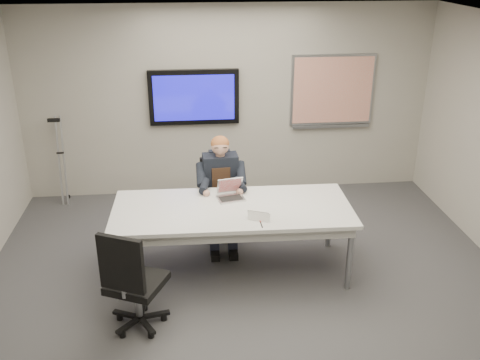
{
  "coord_description": "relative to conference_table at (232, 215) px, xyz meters",
  "views": [
    {
      "loc": [
        -0.61,
        -4.64,
        3.46
      ],
      "look_at": [
        -0.06,
        0.77,
        1.11
      ],
      "focal_mm": 40.0,
      "sensor_mm": 36.0,
      "label": 1
    }
  ],
  "objects": [
    {
      "name": "floor",
      "position": [
        0.15,
        -0.69,
        -0.73
      ],
      "size": [
        6.0,
        6.0,
        0.02
      ],
      "primitive_type": "cube",
      "color": "#3B3B3D",
      "rests_on": "ground"
    },
    {
      "name": "ceiling",
      "position": [
        0.15,
        -0.69,
        2.07
      ],
      "size": [
        6.0,
        6.0,
        0.02
      ],
      "primitive_type": "cube",
      "color": "silver",
      "rests_on": "wall_back"
    },
    {
      "name": "wall_back",
      "position": [
        0.15,
        2.31,
        0.67
      ],
      "size": [
        6.0,
        0.02,
        2.8
      ],
      "primitive_type": "cube",
      "color": "#A39F93",
      "rests_on": "ground"
    },
    {
      "name": "conference_table",
      "position": [
        0.0,
        0.0,
        0.0
      ],
      "size": [
        2.69,
        1.17,
        0.82
      ],
      "rotation": [
        0.0,
        0.0,
        -0.02
      ],
      "color": "silver",
      "rests_on": "ground"
    },
    {
      "name": "tv_display",
      "position": [
        -0.35,
        2.26,
        0.77
      ],
      "size": [
        1.3,
        0.09,
        0.8
      ],
      "color": "black",
      "rests_on": "wall_back"
    },
    {
      "name": "whiteboard",
      "position": [
        1.7,
        2.28,
        0.8
      ],
      "size": [
        1.25,
        0.08,
        1.1
      ],
      "color": "#909398",
      "rests_on": "wall_back"
    },
    {
      "name": "office_chair_far",
      "position": [
        -0.08,
        0.88,
        -0.4
      ],
      "size": [
        0.58,
        0.58,
        1.04
      ],
      "rotation": [
        0.0,
        0.0,
        0.19
      ],
      "color": "black",
      "rests_on": "ground"
    },
    {
      "name": "office_chair_near",
      "position": [
        -1.03,
        -0.93,
        -0.38
      ],
      "size": [
        0.71,
        0.71,
        1.12
      ],
      "rotation": [
        0.0,
        0.0,
        2.71
      ],
      "color": "black",
      "rests_on": "ground"
    },
    {
      "name": "seated_person",
      "position": [
        -0.08,
        0.63,
        -0.16
      ],
      "size": [
        0.44,
        0.76,
        1.39
      ],
      "rotation": [
        0.0,
        0.0,
        0.06
      ],
      "color": "#1D1F30",
      "rests_on": "office_chair_far"
    },
    {
      "name": "crutch",
      "position": [
        -2.3,
        2.11,
        -0.05
      ],
      "size": [
        0.28,
        0.58,
        1.39
      ],
      "primitive_type": null,
      "rotation": [
        -0.18,
        0.0,
        -0.18
      ],
      "color": "#B5B8BE",
      "rests_on": "ground"
    },
    {
      "name": "laptop",
      "position": [
        0.0,
        0.27,
        0.15
      ],
      "size": [
        0.34,
        0.34,
        0.21
      ],
      "rotation": [
        0.0,
        0.0,
        0.2
      ],
      "color": "silver",
      "rests_on": "conference_table"
    },
    {
      "name": "name_tent",
      "position": [
        0.25,
        -0.32,
        0.14
      ],
      "size": [
        0.24,
        0.16,
        0.1
      ],
      "primitive_type": null,
      "rotation": [
        0.0,
        0.0,
        -0.41
      ],
      "color": "white",
      "rests_on": "conference_table"
    },
    {
      "name": "pen",
      "position": [
        0.26,
        -0.43,
        0.1
      ],
      "size": [
        0.02,
        0.15,
        0.01
      ],
      "primitive_type": "cylinder",
      "rotation": [
        0.0,
        1.57,
        1.6
      ],
      "color": "black",
      "rests_on": "conference_table"
    }
  ]
}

